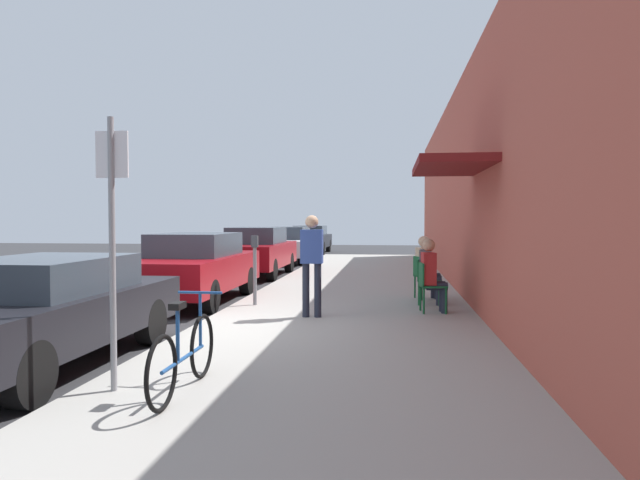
{
  "coord_description": "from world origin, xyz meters",
  "views": [
    {
      "loc": [
        3.03,
        -8.27,
        1.76
      ],
      "look_at": [
        1.32,
        5.45,
        1.25
      ],
      "focal_mm": 32.25,
      "sensor_mm": 36.0,
      "label": 1
    }
  ],
  "objects_px": {
    "parked_car_3": "(288,244)",
    "street_sign": "(112,232)",
    "parked_car_1": "(194,267)",
    "cafe_chair_2": "(423,274)",
    "seated_patron_2": "(426,265)",
    "cafe_chair_1": "(425,278)",
    "parked_car_0": "(39,310)",
    "pedestrian_standing": "(312,257)",
    "seated_patron_0": "(432,273)",
    "parked_car_4": "(310,239)",
    "cafe_chair_0": "(428,284)",
    "bicycle_0": "(184,355)",
    "seated_patron_1": "(429,268)",
    "parking_meter": "(255,265)",
    "parked_car_2": "(256,251)"
  },
  "relations": [
    {
      "from": "parked_car_3",
      "to": "street_sign",
      "type": "relative_size",
      "value": 1.69
    },
    {
      "from": "parked_car_1",
      "to": "cafe_chair_2",
      "type": "bearing_deg",
      "value": 2.58
    },
    {
      "from": "parked_car_1",
      "to": "seated_patron_2",
      "type": "distance_m",
      "value": 4.84
    },
    {
      "from": "cafe_chair_1",
      "to": "seated_patron_2",
      "type": "relative_size",
      "value": 0.67
    },
    {
      "from": "parked_car_0",
      "to": "pedestrian_standing",
      "type": "height_order",
      "value": "pedestrian_standing"
    },
    {
      "from": "parked_car_1",
      "to": "seated_patron_0",
      "type": "relative_size",
      "value": 3.41
    },
    {
      "from": "parked_car_4",
      "to": "pedestrian_standing",
      "type": "height_order",
      "value": "pedestrian_standing"
    },
    {
      "from": "parked_car_4",
      "to": "cafe_chair_0",
      "type": "bearing_deg",
      "value": -75.76
    },
    {
      "from": "parked_car_1",
      "to": "pedestrian_standing",
      "type": "height_order",
      "value": "pedestrian_standing"
    },
    {
      "from": "seated_patron_0",
      "to": "bicycle_0",
      "type": "bearing_deg",
      "value": -117.76
    },
    {
      "from": "parked_car_3",
      "to": "seated_patron_1",
      "type": "height_order",
      "value": "parked_car_3"
    },
    {
      "from": "street_sign",
      "to": "parked_car_3",
      "type": "bearing_deg",
      "value": 94.89
    },
    {
      "from": "parking_meter",
      "to": "bicycle_0",
      "type": "xyz_separation_m",
      "value": [
        0.64,
        -5.49,
        -0.41
      ]
    },
    {
      "from": "pedestrian_standing",
      "to": "parked_car_1",
      "type": "bearing_deg",
      "value": 142.05
    },
    {
      "from": "pedestrian_standing",
      "to": "cafe_chair_1",
      "type": "bearing_deg",
      "value": 40.76
    },
    {
      "from": "cafe_chair_2",
      "to": "pedestrian_standing",
      "type": "bearing_deg",
      "value": -129.21
    },
    {
      "from": "parked_car_1",
      "to": "bicycle_0",
      "type": "distance_m",
      "value": 6.84
    },
    {
      "from": "parking_meter",
      "to": "pedestrian_standing",
      "type": "distance_m",
      "value": 1.76
    },
    {
      "from": "seated_patron_1",
      "to": "pedestrian_standing",
      "type": "xyz_separation_m",
      "value": [
        -2.02,
        -1.69,
        0.3
      ]
    },
    {
      "from": "parked_car_2",
      "to": "street_sign",
      "type": "distance_m",
      "value": 12.18
    },
    {
      "from": "seated_patron_0",
      "to": "seated_patron_2",
      "type": "relative_size",
      "value": 1.0
    },
    {
      "from": "parked_car_3",
      "to": "parked_car_4",
      "type": "distance_m",
      "value": 6.3
    },
    {
      "from": "parked_car_4",
      "to": "seated_patron_2",
      "type": "distance_m",
      "value": 17.79
    },
    {
      "from": "parking_meter",
      "to": "seated_patron_2",
      "type": "distance_m",
      "value": 3.51
    },
    {
      "from": "parked_car_2",
      "to": "seated_patron_0",
      "type": "distance_m",
      "value": 8.53
    },
    {
      "from": "seated_patron_1",
      "to": "cafe_chair_2",
      "type": "xyz_separation_m",
      "value": [
        -0.06,
        0.72,
        -0.19
      ]
    },
    {
      "from": "parking_meter",
      "to": "cafe_chair_0",
      "type": "relative_size",
      "value": 1.52
    },
    {
      "from": "parked_car_2",
      "to": "bicycle_0",
      "type": "xyz_separation_m",
      "value": [
        2.19,
        -12.04,
        -0.29
      ]
    },
    {
      "from": "seated_patron_1",
      "to": "pedestrian_standing",
      "type": "relative_size",
      "value": 0.76
    },
    {
      "from": "parked_car_0",
      "to": "parked_car_4",
      "type": "bearing_deg",
      "value": 90.0
    },
    {
      "from": "parked_car_0",
      "to": "bicycle_0",
      "type": "height_order",
      "value": "parked_car_0"
    },
    {
      "from": "parked_car_3",
      "to": "parked_car_4",
      "type": "xyz_separation_m",
      "value": [
        0.0,
        6.3,
        -0.01
      ]
    },
    {
      "from": "parked_car_2",
      "to": "parking_meter",
      "type": "height_order",
      "value": "parked_car_2"
    },
    {
      "from": "seated_patron_1",
      "to": "parked_car_1",
      "type": "bearing_deg",
      "value": 174.0
    },
    {
      "from": "parked_car_2",
      "to": "parked_car_4",
      "type": "relative_size",
      "value": 1.0
    },
    {
      "from": "street_sign",
      "to": "seated_patron_0",
      "type": "relative_size",
      "value": 2.02
    },
    {
      "from": "cafe_chair_2",
      "to": "bicycle_0",
      "type": "bearing_deg",
      "value": -111.13
    },
    {
      "from": "parked_car_0",
      "to": "cafe_chair_0",
      "type": "distance_m",
      "value": 6.16
    },
    {
      "from": "bicycle_0",
      "to": "parked_car_4",
      "type": "bearing_deg",
      "value": 95.26
    },
    {
      "from": "parked_car_3",
      "to": "cafe_chair_0",
      "type": "distance_m",
      "value": 13.39
    },
    {
      "from": "parked_car_1",
      "to": "seated_patron_1",
      "type": "distance_m",
      "value": 4.86
    },
    {
      "from": "bicycle_0",
      "to": "seated_patron_1",
      "type": "xyz_separation_m",
      "value": [
        2.64,
        5.97,
        0.34
      ]
    },
    {
      "from": "parked_car_0",
      "to": "seated_patron_0",
      "type": "height_order",
      "value": "seated_patron_0"
    },
    {
      "from": "parking_meter",
      "to": "cafe_chair_1",
      "type": "bearing_deg",
      "value": 8.57
    },
    {
      "from": "bicycle_0",
      "to": "cafe_chair_1",
      "type": "bearing_deg",
      "value": 66.62
    },
    {
      "from": "bicycle_0",
      "to": "parked_car_2",
      "type": "bearing_deg",
      "value": 100.31
    },
    {
      "from": "parking_meter",
      "to": "cafe_chair_1",
      "type": "height_order",
      "value": "parking_meter"
    },
    {
      "from": "parked_car_4",
      "to": "cafe_chair_0",
      "type": "distance_m",
      "value": 19.41
    },
    {
      "from": "parked_car_3",
      "to": "parked_car_2",
      "type": "bearing_deg",
      "value": -90.0
    },
    {
      "from": "parked_car_3",
      "to": "bicycle_0",
      "type": "height_order",
      "value": "parked_car_3"
    }
  ]
}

